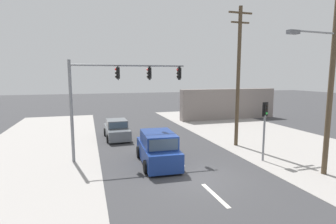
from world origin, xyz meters
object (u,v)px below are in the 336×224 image
object	(u,v)px
utility_pole_foreground_right	(330,71)
suv_crossing_left	(158,149)
pedestal_signal_right_kerb	(265,121)
sedan_kerbside_parked	(117,130)
traffic_signal_mast	(113,88)
utility_pole_midground_right	(238,75)

from	to	relation	value
utility_pole_foreground_right	suv_crossing_left	xyz separation A→B (m)	(-7.71, 4.13, -4.42)
pedestal_signal_right_kerb	suv_crossing_left	size ratio (longest dim) A/B	0.77
utility_pole_foreground_right	sedan_kerbside_parked	world-z (taller)	utility_pole_foreground_right
traffic_signal_mast	pedestal_signal_right_kerb	distance (m)	9.23
traffic_signal_mast	pedestal_signal_right_kerb	world-z (taller)	traffic_signal_mast
utility_pole_foreground_right	traffic_signal_mast	world-z (taller)	utility_pole_foreground_right
utility_pole_midground_right	pedestal_signal_right_kerb	bearing A→B (deg)	-96.26
traffic_signal_mast	suv_crossing_left	bearing A→B (deg)	-36.08
pedestal_signal_right_kerb	suv_crossing_left	distance (m)	6.50
utility_pole_foreground_right	pedestal_signal_right_kerb	size ratio (longest dim) A/B	2.77
pedestal_signal_right_kerb	sedan_kerbside_parked	world-z (taller)	pedestal_signal_right_kerb
traffic_signal_mast	suv_crossing_left	distance (m)	4.51
pedestal_signal_right_kerb	suv_crossing_left	world-z (taller)	pedestal_signal_right_kerb
utility_pole_midground_right	traffic_signal_mast	bearing A→B (deg)	-176.14
utility_pole_foreground_right	suv_crossing_left	bearing A→B (deg)	151.84
utility_pole_foreground_right	pedestal_signal_right_kerb	distance (m)	4.28
utility_pole_midground_right	traffic_signal_mast	xyz separation A→B (m)	(-8.89, -0.60, -0.82)
traffic_signal_mast	pedestal_signal_right_kerb	xyz separation A→B (m)	(8.49, -3.06, -1.94)
utility_pole_foreground_right	utility_pole_midground_right	bearing A→B (deg)	100.05
utility_pole_foreground_right	suv_crossing_left	size ratio (longest dim) A/B	2.13
utility_pole_midground_right	pedestal_signal_right_kerb	xyz separation A→B (m)	(-0.40, -3.66, -2.76)
pedestal_signal_right_kerb	sedan_kerbside_parked	xyz separation A→B (m)	(-7.75, 8.53, -1.71)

